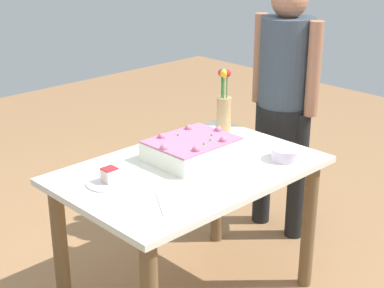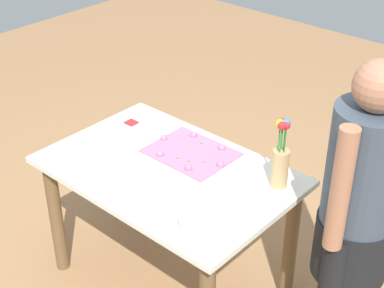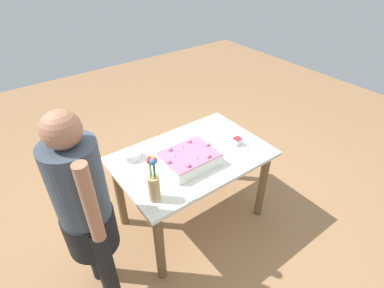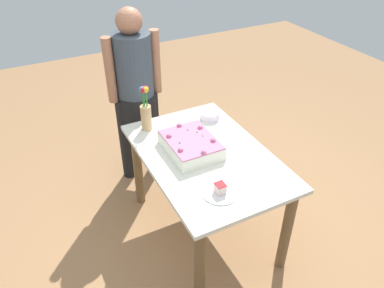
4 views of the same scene
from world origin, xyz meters
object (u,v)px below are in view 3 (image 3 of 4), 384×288
at_px(sheet_cake, 189,159).
at_px(cake_knife, 210,130).
at_px(flower_vase, 154,182).
at_px(serving_plate_with_slice, 237,144).
at_px(person_standing, 85,207).
at_px(fruit_bowl, 132,155).

height_order(sheet_cake, cake_knife, sheet_cake).
height_order(cake_knife, flower_vase, flower_vase).
xyz_separation_m(serving_plate_with_slice, person_standing, (1.27, 0.05, 0.11)).
xyz_separation_m(sheet_cake, cake_knife, (-0.42, -0.26, -0.05)).
bearing_deg(sheet_cake, serving_plate_with_slice, 174.85).
distance_m(fruit_bowl, person_standing, 0.66).
bearing_deg(fruit_bowl, person_standing, 39.13).
height_order(sheet_cake, serving_plate_with_slice, sheet_cake).
xyz_separation_m(serving_plate_with_slice, fruit_bowl, (0.77, -0.36, 0.01)).
distance_m(serving_plate_with_slice, fruit_bowl, 0.85).
distance_m(cake_knife, fruit_bowl, 0.74).
bearing_deg(fruit_bowl, flower_vase, 80.52).
height_order(flower_vase, person_standing, person_standing).
relative_size(fruit_bowl, person_standing, 0.10).
bearing_deg(sheet_cake, fruit_bowl, -45.90).
bearing_deg(serving_plate_with_slice, flower_vase, 8.11).
bearing_deg(sheet_cake, cake_knife, -148.28).
bearing_deg(cake_knife, flower_vase, 149.67).
bearing_deg(cake_knife, fruit_bowl, 117.62).
bearing_deg(fruit_bowl, sheet_cake, 134.10).
distance_m(serving_plate_with_slice, flower_vase, 0.87).
bearing_deg(flower_vase, fruit_bowl, -99.48).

